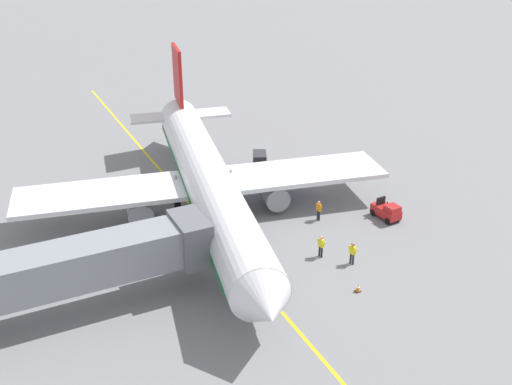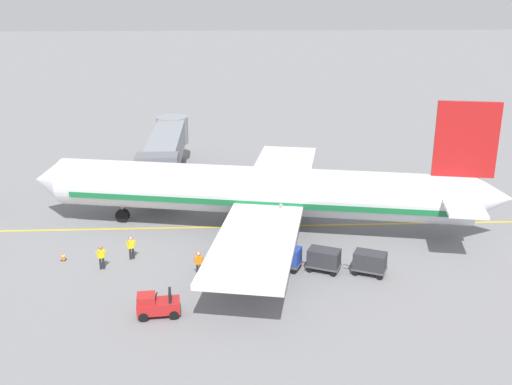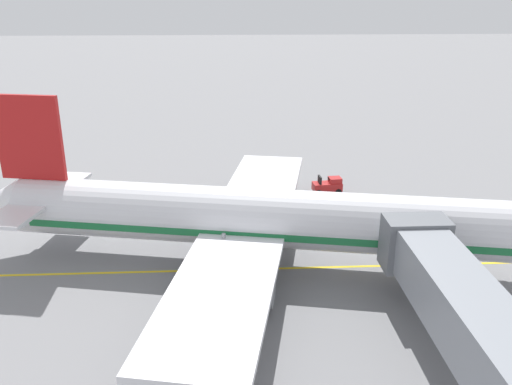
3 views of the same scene
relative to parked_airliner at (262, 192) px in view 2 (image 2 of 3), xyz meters
name	(u,v)px [view 2 (image 2 of 3)]	position (x,y,z in m)	size (l,w,h in m)	color
ground_plane	(264,226)	(0.71, -0.19, -3.19)	(400.00, 400.00, 0.00)	slate
gate_lead_in_line	(264,226)	(0.71, -0.19, -3.18)	(0.24, 80.00, 0.01)	gold
parked_airliner	(262,192)	(0.00, 0.00, 0.00)	(30.44, 37.14, 10.63)	silver
jet_bridge	(166,148)	(12.47, 8.50, 0.27)	(17.84, 3.50, 4.98)	gray
baggage_tug_lead	(157,305)	(-12.74, 6.89, -2.47)	(1.49, 2.60, 1.62)	#B21E1E
baggage_cart_front	(285,256)	(-6.91, -1.15, -2.24)	(2.09, 2.92, 1.58)	#4C4C51
baggage_cart_second_in_train	(324,258)	(-7.41, -3.76, -2.24)	(2.09, 2.92, 1.58)	#4C4C51
baggage_cart_third_in_train	(370,261)	(-8.05, -6.74, -2.24)	(2.09, 2.92, 1.58)	#4C4C51
ground_crew_wing_walker	(199,263)	(-7.68, 4.65, -2.23)	(0.27, 0.73, 1.69)	#232328
ground_crew_loader	(131,247)	(-4.91, 9.49, -2.23)	(0.36, 0.71, 1.69)	#232328
ground_crew_marshaller	(101,256)	(-6.39, 11.29, -2.23)	(0.38, 0.70, 1.69)	#232328
safety_cone_nose_left	(63,256)	(-4.85, 14.29, -2.90)	(0.36, 0.36, 0.59)	black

